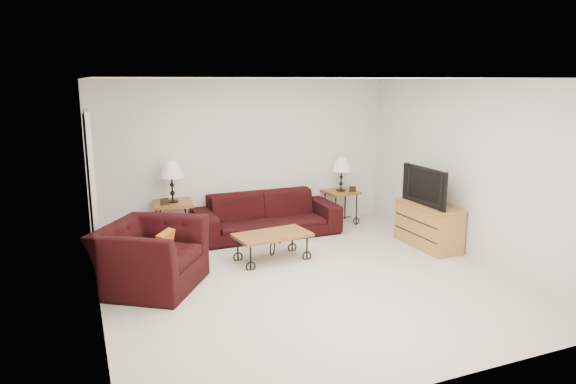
% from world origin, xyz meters
% --- Properties ---
extents(ground, '(5.00, 5.00, 0.00)m').
position_xyz_m(ground, '(0.00, 0.00, 0.00)').
color(ground, beige).
rests_on(ground, ground).
extents(wall_back, '(5.00, 0.02, 2.50)m').
position_xyz_m(wall_back, '(0.00, 2.50, 1.25)').
color(wall_back, silver).
rests_on(wall_back, ground).
extents(wall_front, '(5.00, 0.02, 2.50)m').
position_xyz_m(wall_front, '(0.00, -2.50, 1.25)').
color(wall_front, silver).
rests_on(wall_front, ground).
extents(wall_left, '(0.02, 5.00, 2.50)m').
position_xyz_m(wall_left, '(-2.50, 0.00, 1.25)').
color(wall_left, silver).
rests_on(wall_left, ground).
extents(wall_right, '(0.02, 5.00, 2.50)m').
position_xyz_m(wall_right, '(2.50, 0.00, 1.25)').
color(wall_right, silver).
rests_on(wall_right, ground).
extents(ceiling, '(5.00, 5.00, 0.00)m').
position_xyz_m(ceiling, '(0.00, 0.00, 2.50)').
color(ceiling, white).
rests_on(ceiling, wall_back).
extents(doorway, '(0.08, 0.94, 2.04)m').
position_xyz_m(doorway, '(-2.47, 1.65, 1.02)').
color(doorway, black).
rests_on(doorway, ground).
extents(sofa, '(2.33, 0.91, 0.68)m').
position_xyz_m(sofa, '(0.17, 2.02, 0.34)').
color(sofa, black).
rests_on(sofa, ground).
extents(side_table_left, '(0.66, 0.66, 0.65)m').
position_xyz_m(side_table_left, '(-1.30, 2.20, 0.32)').
color(side_table_left, '#9B5A27').
rests_on(side_table_left, ground).
extents(side_table_right, '(0.56, 0.56, 0.59)m').
position_xyz_m(side_table_right, '(1.62, 2.20, 0.29)').
color(side_table_right, '#9B5A27').
rests_on(side_table_right, ground).
extents(lamp_left, '(0.41, 0.41, 0.65)m').
position_xyz_m(lamp_left, '(-1.30, 2.20, 0.97)').
color(lamp_left, black).
rests_on(lamp_left, side_table_left).
extents(lamp_right, '(0.35, 0.35, 0.59)m').
position_xyz_m(lamp_right, '(1.62, 2.20, 0.88)').
color(lamp_right, black).
rests_on(lamp_right, side_table_right).
extents(photo_frame_left, '(0.13, 0.02, 0.11)m').
position_xyz_m(photo_frame_left, '(-1.45, 2.05, 0.70)').
color(photo_frame_left, black).
rests_on(photo_frame_left, side_table_left).
extents(photo_frame_right, '(0.12, 0.03, 0.10)m').
position_xyz_m(photo_frame_right, '(1.77, 2.05, 0.64)').
color(photo_frame_right, black).
rests_on(photo_frame_right, side_table_right).
extents(coffee_table, '(1.09, 0.67, 0.39)m').
position_xyz_m(coffee_table, '(-0.17, 0.86, 0.19)').
color(coffee_table, '#9B5A27').
rests_on(coffee_table, ground).
extents(armchair, '(1.57, 1.61, 0.79)m').
position_xyz_m(armchair, '(-1.88, 0.51, 0.40)').
color(armchair, black).
rests_on(armchair, ground).
extents(throw_pillow, '(0.28, 0.35, 0.36)m').
position_xyz_m(throw_pillow, '(-1.72, 0.46, 0.52)').
color(throw_pillow, '#B03316').
rests_on(throw_pillow, armchair).
extents(tv_stand, '(0.46, 1.10, 0.66)m').
position_xyz_m(tv_stand, '(2.23, 0.53, 0.33)').
color(tv_stand, '#C67F49').
rests_on(tv_stand, ground).
extents(television, '(0.13, 0.99, 0.57)m').
position_xyz_m(television, '(2.21, 0.53, 0.95)').
color(television, black).
rests_on(television, tv_stand).
extents(backpack, '(0.41, 0.37, 0.43)m').
position_xyz_m(backpack, '(1.26, 1.81, 0.22)').
color(backpack, black).
rests_on(backpack, ground).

